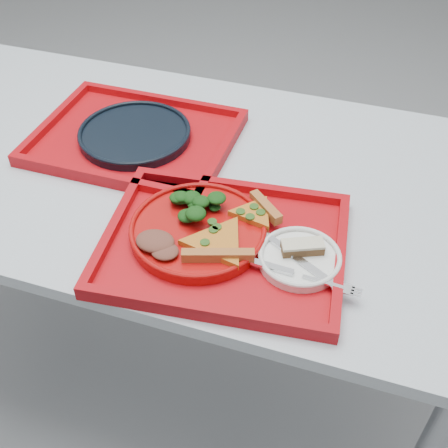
# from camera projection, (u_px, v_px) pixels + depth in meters

# --- Properties ---
(ground) EXTENTS (10.00, 10.00, 0.00)m
(ground) POSITION_uv_depth(u_px,v_px,m) (167.00, 350.00, 1.78)
(ground) COLOR gray
(ground) RESTS_ON ground
(table) EXTENTS (1.60, 0.80, 0.75)m
(table) POSITION_uv_depth(u_px,v_px,m) (147.00, 186.00, 1.32)
(table) COLOR #ADB6C2
(table) RESTS_ON ground
(tray_main) EXTENTS (0.49, 0.40, 0.01)m
(tray_main) POSITION_uv_depth(u_px,v_px,m) (224.00, 247.00, 1.06)
(tray_main) COLOR #AD090F
(tray_main) RESTS_ON table
(tray_far) EXTENTS (0.45, 0.35, 0.01)m
(tray_far) POSITION_uv_depth(u_px,v_px,m) (136.00, 140.00, 1.32)
(tray_far) COLOR #AD090F
(tray_far) RESTS_ON table
(dinner_plate) EXTENTS (0.26, 0.26, 0.02)m
(dinner_plate) POSITION_uv_depth(u_px,v_px,m) (198.00, 231.00, 1.07)
(dinner_plate) COLOR #AA0C0B
(dinner_plate) RESTS_ON tray_main
(side_plate) EXTENTS (0.15, 0.15, 0.01)m
(side_plate) POSITION_uv_depth(u_px,v_px,m) (299.00, 260.00, 1.02)
(side_plate) COLOR white
(side_plate) RESTS_ON tray_main
(navy_plate) EXTENTS (0.26, 0.26, 0.02)m
(navy_plate) POSITION_uv_depth(u_px,v_px,m) (135.00, 135.00, 1.31)
(navy_plate) COLOR black
(navy_plate) RESTS_ON tray_far
(pizza_slice_a) EXTENTS (0.17, 0.18, 0.02)m
(pizza_slice_a) POSITION_uv_depth(u_px,v_px,m) (218.00, 241.00, 1.02)
(pizza_slice_a) COLOR gold
(pizza_slice_a) RESTS_ON dinner_plate
(pizza_slice_b) EXTENTS (0.14, 0.14, 0.02)m
(pizza_slice_b) POSITION_uv_depth(u_px,v_px,m) (254.00, 212.00, 1.08)
(pizza_slice_b) COLOR gold
(pizza_slice_b) RESTS_ON dinner_plate
(salad_heap) EXTENTS (0.09, 0.08, 0.04)m
(salad_heap) POSITION_uv_depth(u_px,v_px,m) (194.00, 203.00, 1.08)
(salad_heap) COLOR black
(salad_heap) RESTS_ON dinner_plate
(meat_portion) EXTENTS (0.07, 0.06, 0.02)m
(meat_portion) POSITION_uv_depth(u_px,v_px,m) (155.00, 241.00, 1.02)
(meat_portion) COLOR brown
(meat_portion) RESTS_ON dinner_plate
(dessert_bar) EXTENTS (0.08, 0.06, 0.02)m
(dessert_bar) POSITION_uv_depth(u_px,v_px,m) (302.00, 247.00, 1.02)
(dessert_bar) COLOR #4F311A
(dessert_bar) RESTS_ON side_plate
(knife) EXTENTS (0.17, 0.10, 0.01)m
(knife) POSITION_uv_depth(u_px,v_px,m) (301.00, 260.00, 1.00)
(knife) COLOR silver
(knife) RESTS_ON side_plate
(fork) EXTENTS (0.19, 0.03, 0.01)m
(fork) POSITION_uv_depth(u_px,v_px,m) (302.00, 275.00, 0.98)
(fork) COLOR silver
(fork) RESTS_ON side_plate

